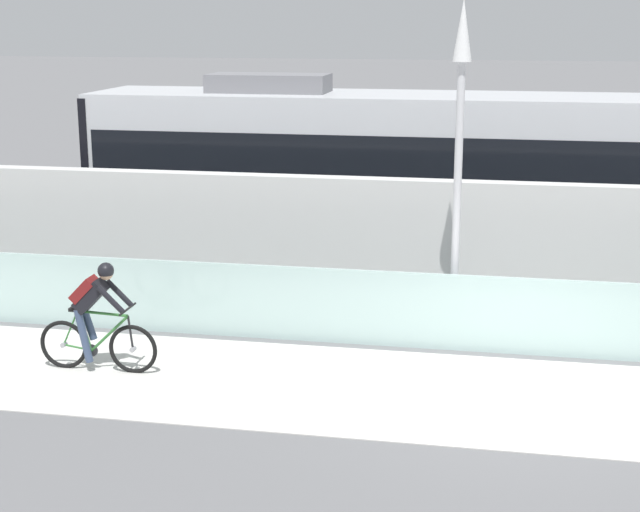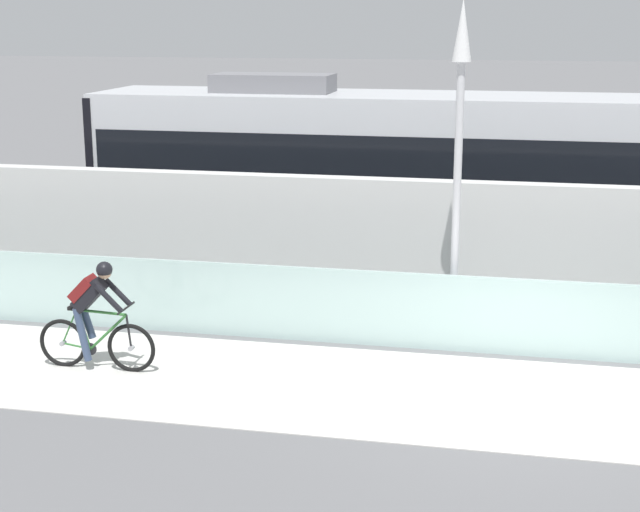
{
  "view_description": "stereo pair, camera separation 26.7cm",
  "coord_description": "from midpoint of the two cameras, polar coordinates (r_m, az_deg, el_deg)",
  "views": [
    {
      "loc": [
        -0.36,
        -12.21,
        4.96
      ],
      "look_at": [
        -3.15,
        2.35,
        1.25
      ],
      "focal_mm": 54.25,
      "sensor_mm": 36.0,
      "label": 1
    },
    {
      "loc": [
        -0.1,
        -12.16,
        4.96
      ],
      "look_at": [
        -3.15,
        2.35,
        1.25
      ],
      "focal_mm": 54.25,
      "sensor_mm": 36.0,
      "label": 2
    }
  ],
  "objects": [
    {
      "name": "lamp_post_antenna",
      "position": [
        14.45,
        7.7,
        7.3
      ],
      "size": [
        0.28,
        0.28,
        5.2
      ],
      "color": "gray",
      "rests_on": "ground"
    },
    {
      "name": "glass_parapet",
      "position": [
        14.7,
        11.26,
        -3.51
      ],
      "size": [
        32.0,
        0.05,
        1.19
      ],
      "primitive_type": "cube",
      "color": "silver",
      "rests_on": "ground"
    },
    {
      "name": "tram_rail_near",
      "position": [
        18.98,
        11.16,
        -1.36
      ],
      "size": [
        32.0,
        0.08,
        0.01
      ],
      "primitive_type": "cube",
      "color": "#595654",
      "rests_on": "ground"
    },
    {
      "name": "tram",
      "position": [
        19.49,
        2.28,
        4.98
      ],
      "size": [
        11.06,
        2.54,
        3.81
      ],
      "color": "silver",
      "rests_on": "ground"
    },
    {
      "name": "tram_rail_far",
      "position": [
        20.36,
        11.16,
        -0.31
      ],
      "size": [
        32.0,
        0.08,
        0.01
      ],
      "primitive_type": "cube",
      "color": "#595654",
      "rests_on": "ground"
    },
    {
      "name": "concrete_barrier_wall",
      "position": [
        16.29,
        11.35,
        0.25
      ],
      "size": [
        32.0,
        0.36,
        2.3
      ],
      "primitive_type": "cube",
      "color": "silver",
      "rests_on": "ground"
    },
    {
      "name": "bike_path_deck",
      "position": [
        13.15,
        11.15,
        -8.35
      ],
      "size": [
        32.0,
        3.2,
        0.01
      ],
      "primitive_type": "cube",
      "color": "silver",
      "rests_on": "ground"
    },
    {
      "name": "ground_plane",
      "position": [
        13.16,
        11.15,
        -8.38
      ],
      "size": [
        200.0,
        200.0,
        0.0
      ],
      "primitive_type": "plane",
      "color": "slate"
    },
    {
      "name": "cyclist_on_bike",
      "position": [
        14.08,
        -13.62,
        -3.54
      ],
      "size": [
        1.77,
        0.58,
        1.61
      ],
      "color": "black",
      "rests_on": "ground"
    }
  ]
}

